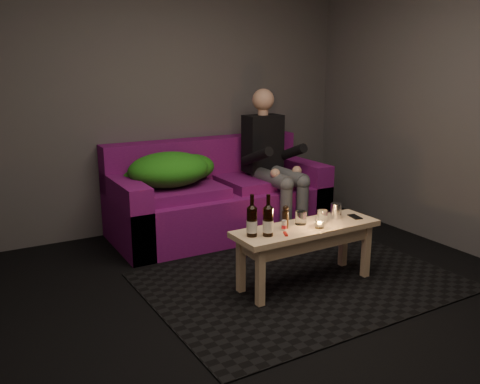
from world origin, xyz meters
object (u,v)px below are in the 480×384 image
object	(u,v)px
sofa	(217,199)
beer_bottle_a	(252,221)
steel_cup	(336,211)
beer_bottle_b	(268,221)
person	(272,158)
coffee_table	(306,237)

from	to	relation	value
sofa	beer_bottle_a	size ratio (longest dim) A/B	6.99
steel_cup	sofa	bearing A→B (deg)	102.25
beer_bottle_a	steel_cup	size ratio (longest dim) A/B	2.56
beer_bottle_b	person	bearing A→B (deg)	56.20
coffee_table	beer_bottle_b	xyz separation A→B (m)	(-0.37, -0.05, 0.19)
beer_bottle_b	steel_cup	world-z (taller)	beer_bottle_b
beer_bottle_a	person	bearing A→B (deg)	52.31
sofa	coffee_table	world-z (taller)	sofa
person	coffee_table	world-z (taller)	person
person	beer_bottle_b	world-z (taller)	person
sofa	beer_bottle_b	bearing A→B (deg)	-103.86
sofa	beer_bottle_b	world-z (taller)	sofa
sofa	beer_bottle_b	xyz separation A→B (m)	(-0.38, -1.53, 0.26)
sofa	person	world-z (taller)	person
steel_cup	beer_bottle_a	bearing A→B (deg)	-176.91
sofa	steel_cup	size ratio (longest dim) A/B	17.86
sofa	beer_bottle_a	distance (m)	1.58
coffee_table	steel_cup	distance (m)	0.35
sofa	steel_cup	bearing A→B (deg)	-77.75
person	coffee_table	bearing A→B (deg)	-112.23
person	beer_bottle_b	bearing A→B (deg)	-123.80
sofa	coffee_table	xyz separation A→B (m)	(-0.00, -1.49, 0.06)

